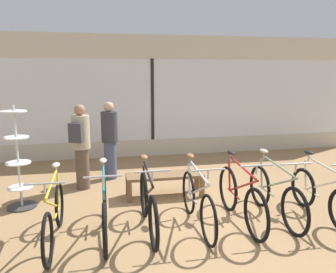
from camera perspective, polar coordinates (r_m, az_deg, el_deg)
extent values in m
plane|color=#99754C|center=(5.16, 4.40, -14.74)|extent=(24.00, 24.00, 0.00)
cube|color=beige|center=(8.99, -2.67, -1.88)|extent=(12.00, 0.08, 0.45)
cube|color=white|center=(8.79, -2.75, 6.41)|extent=(12.00, 0.04, 2.15)
cube|color=beige|center=(8.78, -2.83, 15.38)|extent=(12.00, 0.08, 0.60)
cube|color=black|center=(8.76, -2.72, 6.39)|extent=(0.08, 0.02, 2.15)
torus|color=black|center=(5.20, -18.39, -11.17)|extent=(0.04, 0.65, 0.65)
torus|color=black|center=(4.24, -20.24, -16.57)|extent=(0.04, 0.65, 0.65)
cylinder|color=gold|center=(4.58, -19.48, -11.07)|extent=(0.03, 1.00, 0.51)
cylinder|color=gold|center=(5.08, -18.62, -8.83)|extent=(0.03, 0.11, 0.49)
cylinder|color=gold|center=(4.52, -19.65, -7.69)|extent=(0.03, 0.93, 0.10)
cylinder|color=gold|center=(4.98, -18.74, -12.21)|extent=(0.03, 0.48, 0.03)
cylinder|color=#B2B2B7|center=(4.94, -18.90, -5.60)|extent=(0.02, 0.02, 0.14)
ellipsoid|color=#B2A893|center=(4.92, -18.96, -4.71)|extent=(0.11, 0.22, 0.06)
cylinder|color=#B2B2B7|center=(4.06, -20.69, -8.50)|extent=(0.02, 0.02, 0.12)
cylinder|color=#ADADB2|center=(4.04, -20.75, -7.70)|extent=(0.46, 0.02, 0.02)
torus|color=black|center=(5.18, -10.98, -10.62)|extent=(0.05, 0.69, 0.69)
torus|color=black|center=(4.24, -10.93, -15.76)|extent=(0.05, 0.69, 0.69)
cylinder|color=#1E7A7F|center=(4.58, -11.07, -10.39)|extent=(0.03, 0.97, 0.51)
cylinder|color=#1E7A7F|center=(5.06, -11.08, -8.27)|extent=(0.03, 0.11, 0.49)
cylinder|color=#1E7A7F|center=(4.51, -11.20, -7.00)|extent=(0.03, 0.90, 0.10)
cylinder|color=#1E7A7F|center=(4.97, -10.97, -11.61)|extent=(0.03, 0.47, 0.03)
cylinder|color=#B2B2B7|center=(4.93, -11.22, -5.02)|extent=(0.02, 0.02, 0.14)
ellipsoid|color=#B2A893|center=(4.91, -11.25, -4.12)|extent=(0.11, 0.22, 0.06)
cylinder|color=#B2B2B7|center=(4.06, -11.25, -7.67)|extent=(0.02, 0.02, 0.12)
cylinder|color=#ADADB2|center=(4.04, -11.28, -6.86)|extent=(0.46, 0.02, 0.02)
torus|color=black|center=(5.24, -4.21, -10.03)|extent=(0.05, 0.72, 0.72)
torus|color=black|center=(4.32, -2.54, -14.83)|extent=(0.05, 0.72, 0.72)
cylinder|color=black|center=(4.65, -3.43, -9.68)|extent=(0.03, 0.95, 0.51)
cylinder|color=black|center=(5.12, -4.19, -7.69)|extent=(0.03, 0.11, 0.49)
cylinder|color=black|center=(4.59, -3.52, -6.33)|extent=(0.03, 0.88, 0.10)
cylinder|color=black|center=(5.03, -3.89, -10.96)|extent=(0.03, 0.46, 0.03)
cylinder|color=#B2B2B7|center=(5.00, -4.19, -4.46)|extent=(0.02, 0.02, 0.14)
ellipsoid|color=brown|center=(4.97, -4.20, -3.58)|extent=(0.11, 0.22, 0.06)
cylinder|color=#B2B2B7|center=(4.15, -2.74, -6.87)|extent=(0.02, 0.02, 0.12)
cylinder|color=#ADADB2|center=(4.13, -2.75, -6.08)|extent=(0.46, 0.02, 0.02)
torus|color=black|center=(5.36, 3.59, -9.69)|extent=(0.04, 0.69, 0.69)
torus|color=black|center=(4.44, 7.06, -14.32)|extent=(0.04, 0.69, 0.69)
cylinder|color=#BCBCC1|center=(4.77, 5.33, -9.32)|extent=(0.03, 0.97, 0.51)
cylinder|color=#BCBCC1|center=(5.24, 3.74, -7.39)|extent=(0.03, 0.11, 0.49)
cylinder|color=#BCBCC1|center=(4.71, 5.29, -6.06)|extent=(0.03, 0.90, 0.10)
cylinder|color=#BCBCC1|center=(5.15, 4.26, -10.60)|extent=(0.03, 0.47, 0.03)
cylinder|color=#B2B2B7|center=(5.11, 3.89, -4.24)|extent=(0.02, 0.02, 0.14)
ellipsoid|color=brown|center=(5.09, 3.91, -3.37)|extent=(0.11, 0.22, 0.06)
cylinder|color=#B2B2B7|center=(4.27, 7.00, -6.58)|extent=(0.02, 0.02, 0.12)
cylinder|color=#ADADB2|center=(4.25, 7.02, -5.81)|extent=(0.46, 0.02, 0.02)
torus|color=black|center=(5.54, 10.40, -8.91)|extent=(0.05, 0.74, 0.74)
torus|color=black|center=(4.67, 15.09, -13.04)|extent=(0.05, 0.74, 0.74)
cylinder|color=red|center=(4.98, 12.83, -8.41)|extent=(0.03, 0.96, 0.51)
cylinder|color=red|center=(5.43, 10.64, -6.67)|extent=(0.03, 0.11, 0.49)
cylinder|color=red|center=(4.92, 12.83, -5.28)|extent=(0.03, 0.89, 0.10)
cylinder|color=red|center=(5.34, 11.31, -9.73)|extent=(0.03, 0.46, 0.03)
cylinder|color=#B2B2B7|center=(5.31, 10.92, -3.61)|extent=(0.02, 0.02, 0.14)
ellipsoid|color=black|center=(5.29, 10.95, -2.77)|extent=(0.11, 0.22, 0.06)
cylinder|color=#B2B2B7|center=(4.51, 15.15, -5.65)|extent=(0.02, 0.02, 0.12)
cylinder|color=#ADADB2|center=(4.49, 15.19, -4.91)|extent=(0.46, 0.02, 0.02)
torus|color=black|center=(5.84, 15.66, -8.29)|extent=(0.05, 0.70, 0.70)
torus|color=black|center=(4.98, 21.21, -12.09)|extent=(0.05, 0.70, 0.70)
cylinder|color=gray|center=(5.29, 18.56, -7.77)|extent=(0.03, 1.00, 0.51)
cylinder|color=gray|center=(5.73, 15.96, -6.15)|extent=(0.03, 0.11, 0.49)
cylinder|color=gray|center=(5.23, 18.59, -4.81)|extent=(0.03, 0.92, 0.10)
cylinder|color=gray|center=(5.64, 16.75, -9.05)|extent=(0.03, 0.48, 0.03)
cylinder|color=#B2B2B7|center=(5.61, 16.31, -3.24)|extent=(0.02, 0.02, 0.14)
ellipsoid|color=#B2A893|center=(5.60, 16.36, -2.45)|extent=(0.11, 0.22, 0.06)
cylinder|color=#B2B2B7|center=(4.83, 21.34, -5.15)|extent=(0.02, 0.02, 0.12)
cylinder|color=#ADADB2|center=(4.81, 21.39, -4.46)|extent=(0.46, 0.02, 0.02)
torus|color=black|center=(6.06, 22.44, -8.20)|extent=(0.06, 0.66, 0.66)
cylinder|color=beige|center=(5.57, 25.64, -7.53)|extent=(0.03, 0.92, 0.51)
cylinder|color=beige|center=(5.96, 22.82, -6.13)|extent=(0.03, 0.11, 0.49)
cylinder|color=beige|center=(5.52, 25.69, -4.72)|extent=(0.03, 0.85, 0.10)
cylinder|color=beige|center=(5.89, 23.63, -8.85)|extent=(0.03, 0.44, 0.03)
cylinder|color=#B2B2B7|center=(5.84, 23.26, -3.33)|extent=(0.02, 0.02, 0.14)
ellipsoid|color=black|center=(5.83, 23.32, -2.57)|extent=(0.11, 0.22, 0.06)
cylinder|color=#333333|center=(6.20, -24.05, -11.04)|extent=(0.48, 0.48, 0.03)
cylinder|color=silver|center=(5.94, -24.70, -3.36)|extent=(0.04, 0.04, 1.73)
cylinder|color=white|center=(6.08, -24.30, -8.08)|extent=(0.40, 0.40, 0.02)
cylinder|color=white|center=(5.96, -24.63, -4.19)|extent=(0.40, 0.40, 0.02)
cylinder|color=white|center=(5.87, -24.96, -0.15)|extent=(0.40, 0.40, 0.02)
cylinder|color=white|center=(5.81, -25.31, 3.99)|extent=(0.40, 0.40, 0.02)
cube|color=brown|center=(6.03, -0.59, -6.79)|extent=(1.40, 0.44, 0.05)
cube|color=brown|center=(5.85, -6.72, -9.61)|extent=(0.08, 0.08, 0.37)
cube|color=brown|center=(6.08, 5.93, -8.78)|extent=(0.08, 0.08, 0.37)
cube|color=brown|center=(6.19, -6.98, -8.44)|extent=(0.08, 0.08, 0.37)
cube|color=brown|center=(6.40, 4.99, -7.72)|extent=(0.08, 0.08, 0.37)
cylinder|color=#424C6B|center=(7.11, -9.99, -4.08)|extent=(0.36, 0.36, 0.81)
cylinder|color=#333338|center=(6.96, -10.19, 1.66)|extent=(0.47, 0.47, 0.64)
sphere|color=tan|center=(6.91, -10.31, 5.13)|extent=(0.21, 0.21, 0.21)
cylinder|color=brown|center=(6.62, -14.64, -5.41)|extent=(0.32, 0.32, 0.81)
cylinder|color=tan|center=(6.46, -14.95, 0.76)|extent=(0.42, 0.42, 0.64)
sphere|color=#9E7051|center=(6.40, -15.14, 4.50)|extent=(0.21, 0.21, 0.21)
cube|color=#38383D|center=(6.23, -15.75, 0.65)|extent=(0.27, 0.20, 0.36)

